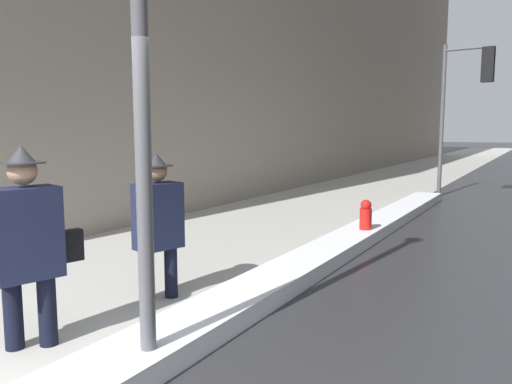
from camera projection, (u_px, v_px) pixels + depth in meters
The scene contains 6 objects.
sidewalk_slab at pixel (379, 185), 16.83m from camera, with size 4.00×80.00×0.01m.
snow_bank_curb at pixel (341, 245), 7.66m from camera, with size 0.64×13.10×0.20m.
traffic_light_near at pixel (469, 87), 13.27m from camera, with size 1.31×0.33×4.14m.
pedestrian_with_shoulder_bag at pixel (28, 240), 4.16m from camera, with size 0.45×0.77×1.73m.
pedestrian_trailing at pixel (158, 221), 5.39m from camera, with size 0.41×0.55×1.61m.
fire_hydrant at pixel (366, 221), 8.32m from camera, with size 0.20×0.20×0.70m.
Camera 1 is at (2.83, -1.55, 1.85)m, focal length 35.00 mm.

